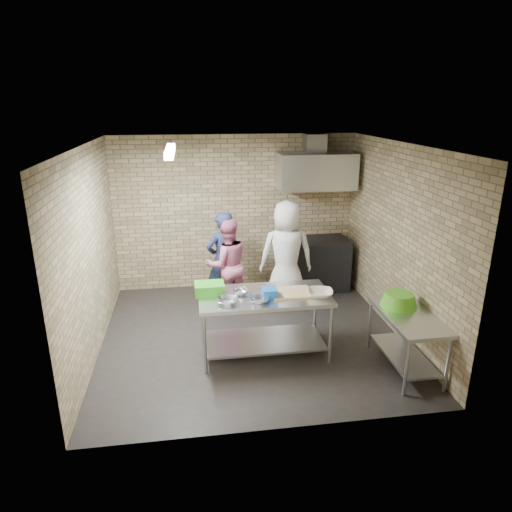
{
  "coord_description": "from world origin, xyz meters",
  "views": [
    {
      "loc": [
        -0.8,
        -5.83,
        3.23
      ],
      "look_at": [
        0.1,
        0.2,
        1.15
      ],
      "focal_mm": 32.05,
      "sensor_mm": 36.0,
      "label": 1
    }
  ],
  "objects": [
    {
      "name": "stove",
      "position": [
        1.35,
        1.65,
        0.45
      ],
      "size": [
        1.2,
        0.7,
        0.9
      ],
      "primitive_type": "cube",
      "color": "black",
      "rests_on": "floor"
    },
    {
      "name": "mixing_bowl_a",
      "position": [
        -0.39,
        -0.68,
        0.88
      ],
      "size": [
        0.32,
        0.32,
        0.07
      ],
      "primitive_type": "imported",
      "rotation": [
        0.0,
        0.0,
        -0.22
      ],
      "color": "#BABCC2",
      "rests_on": "prep_table"
    },
    {
      "name": "wall_shelf",
      "position": [
        1.65,
        1.89,
        1.92
      ],
      "size": [
        0.8,
        0.2,
        0.04
      ],
      "primitive_type": "cube",
      "color": "#3F2B19",
      "rests_on": "back_wall"
    },
    {
      "name": "front_wall",
      "position": [
        0.0,
        -2.0,
        1.35
      ],
      "size": [
        4.2,
        0.06,
        2.7
      ],
      "primitive_type": "cube",
      "color": "tan",
      "rests_on": "ground"
    },
    {
      "name": "cutting_board",
      "position": [
        0.46,
        -0.5,
        0.86
      ],
      "size": [
        0.52,
        0.4,
        0.03
      ],
      "primitive_type": "cube",
      "color": "tan",
      "rests_on": "prep_table"
    },
    {
      "name": "right_wall",
      "position": [
        2.1,
        0.0,
        1.35
      ],
      "size": [
        0.06,
        4.0,
        2.7
      ],
      "primitive_type": "cube",
      "color": "tan",
      "rests_on": "ground"
    },
    {
      "name": "back_wall",
      "position": [
        0.0,
        2.0,
        1.35
      ],
      "size": [
        4.2,
        0.06,
        2.7
      ],
      "primitive_type": "cube",
      "color": "tan",
      "rests_on": "ground"
    },
    {
      "name": "woman_white",
      "position": [
        0.71,
        0.99,
        0.88
      ],
      "size": [
        0.9,
        0.63,
        1.76
      ],
      "primitive_type": "imported",
      "rotation": [
        0.0,
        0.0,
        3.06
      ],
      "color": "white",
      "rests_on": "floor"
    },
    {
      "name": "woman_pink",
      "position": [
        -0.25,
        1.02,
        0.75
      ],
      "size": [
        0.83,
        0.7,
        1.5
      ],
      "primitive_type": "imported",
      "rotation": [
        0.0,
        0.0,
        3.34
      ],
      "color": "#CF6D8D",
      "rests_on": "floor"
    },
    {
      "name": "bottle_green",
      "position": [
        1.8,
        1.89,
        2.02
      ],
      "size": [
        0.06,
        0.06,
        0.15
      ],
      "primitive_type": "cylinder",
      "color": "green",
      "rests_on": "wall_shelf"
    },
    {
      "name": "fluorescent_fixture",
      "position": [
        -1.0,
        0.0,
        2.64
      ],
      "size": [
        0.1,
        1.25,
        0.08
      ],
      "primitive_type": "cube",
      "color": "white",
      "rests_on": "ceiling"
    },
    {
      "name": "ceramic_bowl",
      "position": [
        0.81,
        -0.63,
        0.89
      ],
      "size": [
        0.39,
        0.39,
        0.08
      ],
      "primitive_type": "imported",
      "rotation": [
        0.0,
        0.0,
        -0.22
      ],
      "color": "beige",
      "rests_on": "prep_table"
    },
    {
      "name": "hood_duct",
      "position": [
        1.35,
        1.85,
        2.55
      ],
      "size": [
        0.35,
        0.3,
        0.3
      ],
      "primitive_type": "cube",
      "color": "#A5A8AD",
      "rests_on": "back_wall"
    },
    {
      "name": "floor",
      "position": [
        0.0,
        0.0,
        0.0
      ],
      "size": [
        4.2,
        4.2,
        0.0
      ],
      "primitive_type": "plane",
      "color": "black",
      "rests_on": "ground"
    },
    {
      "name": "left_wall",
      "position": [
        -2.1,
        0.0,
        1.35
      ],
      "size": [
        0.06,
        4.0,
        2.7
      ],
      "primitive_type": "cube",
      "color": "tan",
      "rests_on": "ground"
    },
    {
      "name": "mixing_bowl_b",
      "position": [
        -0.19,
        -0.43,
        0.88
      ],
      "size": [
        0.24,
        0.24,
        0.06
      ],
      "primitive_type": "imported",
      "rotation": [
        0.0,
        0.0,
        -0.22
      ],
      "color": "silver",
      "rests_on": "prep_table"
    },
    {
      "name": "range_hood",
      "position": [
        1.35,
        1.7,
        2.1
      ],
      "size": [
        1.3,
        0.6,
        0.6
      ],
      "primitive_type": "cube",
      "color": "silver",
      "rests_on": "back_wall"
    },
    {
      "name": "mixing_bowl_c",
      "position": [
        0.01,
        -0.7,
        0.88
      ],
      "size": [
        0.29,
        0.29,
        0.06
      ],
      "primitive_type": "imported",
      "rotation": [
        0.0,
        0.0,
        -0.22
      ],
      "color": "#A9ABAF",
      "rests_on": "prep_table"
    },
    {
      "name": "prep_table",
      "position": [
        0.11,
        -0.48,
        0.42
      ],
      "size": [
        1.7,
        0.85,
        0.85
      ],
      "primitive_type": "cube",
      "color": "silver",
      "rests_on": "floor"
    },
    {
      "name": "man_navy",
      "position": [
        -0.3,
        1.1,
        0.8
      ],
      "size": [
        0.68,
        0.58,
        1.59
      ],
      "primitive_type": "imported",
      "rotation": [
        0.0,
        0.0,
        3.54
      ],
      "color": "#151B35",
      "rests_on": "floor"
    },
    {
      "name": "ceiling",
      "position": [
        0.0,
        0.0,
        2.7
      ],
      "size": [
        4.2,
        4.2,
        0.0
      ],
      "primitive_type": "plane",
      "rotation": [
        3.14,
        0.0,
        0.0
      ],
      "color": "black",
      "rests_on": "ground"
    },
    {
      "name": "side_counter",
      "position": [
        1.8,
        -1.1,
        0.38
      ],
      "size": [
        0.6,
        1.2,
        0.75
      ],
      "primitive_type": "cube",
      "color": "silver",
      "rests_on": "floor"
    },
    {
      "name": "green_crate",
      "position": [
        -0.59,
        -0.36,
        0.92
      ],
      "size": [
        0.38,
        0.28,
        0.15
      ],
      "primitive_type": "cube",
      "color": "#2C991C",
      "rests_on": "prep_table"
    },
    {
      "name": "green_basin",
      "position": [
        1.78,
        -0.85,
        0.83
      ],
      "size": [
        0.46,
        0.46,
        0.17
      ],
      "primitive_type": null,
      "color": "#59C626",
      "rests_on": "side_counter"
    },
    {
      "name": "blue_tub",
      "position": [
        0.16,
        -0.58,
        0.91
      ],
      "size": [
        0.19,
        0.19,
        0.12
      ],
      "primitive_type": "cube",
      "color": "blue",
      "rests_on": "prep_table"
    }
  ]
}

